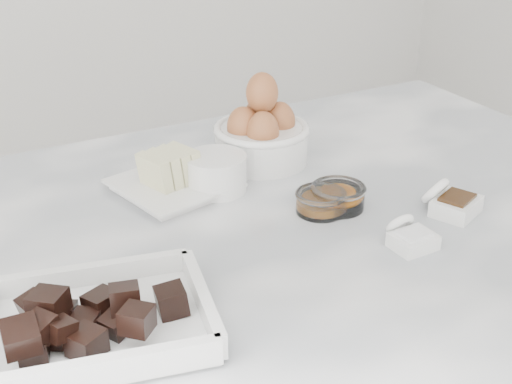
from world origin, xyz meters
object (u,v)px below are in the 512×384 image
butter_plate (172,177)px  egg_bowl (261,133)px  vanilla_spoon (451,202)px  salt_spoon (410,236)px  chocolate_dish (97,315)px  honey_bowl (321,202)px  sugar_ramekin (216,171)px  zest_bowl (338,196)px

butter_plate → egg_bowl: 0.16m
vanilla_spoon → salt_spoon: bearing=-157.3°
chocolate_dish → honey_bowl: chocolate_dish is taller
butter_plate → sugar_ramekin: butter_plate is taller
butter_plate → salt_spoon: 0.34m
egg_bowl → salt_spoon: (0.04, -0.31, -0.03)m
honey_bowl → egg_bowl: bearing=86.4°
butter_plate → salt_spoon: size_ratio=2.80×
zest_bowl → vanilla_spoon: (0.12, -0.08, -0.00)m
chocolate_dish → egg_bowl: (0.35, 0.30, 0.02)m
egg_bowl → salt_spoon: 0.31m
zest_bowl → honey_bowl: bearing=-179.7°
butter_plate → honey_bowl: (0.15, -0.15, -0.01)m
chocolate_dish → salt_spoon: bearing=-1.2°
sugar_ramekin → zest_bowl: sugar_ramekin is taller
vanilla_spoon → chocolate_dish: bearing=-175.8°
sugar_ramekin → chocolate_dish: bearing=-135.2°
honey_bowl → zest_bowl: bearing=0.3°
chocolate_dish → honey_bowl: (0.34, 0.12, -0.01)m
butter_plate → zest_bowl: butter_plate is taller
honey_bowl → salt_spoon: bearing=-69.3°
butter_plate → egg_bowl: size_ratio=1.21×
zest_bowl → vanilla_spoon: vanilla_spoon is taller
honey_bowl → zest_bowl: (0.03, 0.00, 0.00)m
honey_bowl → zest_bowl: zest_bowl is taller
chocolate_dish → salt_spoon: chocolate_dish is taller
vanilla_spoon → salt_spoon: vanilla_spoon is taller
sugar_ramekin → vanilla_spoon: size_ratio=0.96×
salt_spoon → vanilla_spoon: bearing=22.7°
vanilla_spoon → butter_plate: bearing=142.1°
egg_bowl → honey_bowl: egg_bowl is taller
chocolate_dish → zest_bowl: chocolate_dish is taller
honey_bowl → butter_plate: bearing=134.5°
egg_bowl → butter_plate: bearing=-168.5°
vanilla_spoon → sugar_ramekin: bearing=139.3°
butter_plate → zest_bowl: (0.18, -0.15, -0.00)m
egg_bowl → zest_bowl: size_ratio=1.96×
egg_bowl → zest_bowl: 0.19m
chocolate_dish → honey_bowl: bearing=19.2°
butter_plate → salt_spoon: bearing=-54.7°
egg_bowl → zest_bowl: (0.02, -0.18, -0.03)m
egg_bowl → vanilla_spoon: (0.14, -0.26, -0.03)m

